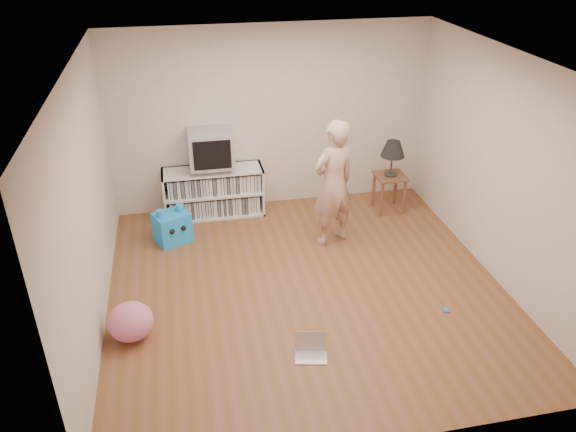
% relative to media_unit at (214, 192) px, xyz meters
% --- Properties ---
extents(ground, '(4.50, 4.50, 0.00)m').
position_rel_media_unit_xyz_m(ground, '(0.88, -2.04, -0.35)').
color(ground, brown).
rests_on(ground, ground).
extents(walls, '(4.52, 4.52, 2.60)m').
position_rel_media_unit_xyz_m(walls, '(0.88, -2.04, 0.95)').
color(walls, silver).
rests_on(walls, ground).
extents(ceiling, '(4.50, 4.50, 0.01)m').
position_rel_media_unit_xyz_m(ceiling, '(0.88, -2.04, 2.25)').
color(ceiling, white).
rests_on(ceiling, walls).
extents(media_unit, '(1.40, 0.45, 0.70)m').
position_rel_media_unit_xyz_m(media_unit, '(0.00, 0.00, 0.00)').
color(media_unit, white).
rests_on(media_unit, ground).
extents(dvd_deck, '(0.45, 0.35, 0.07)m').
position_rel_media_unit_xyz_m(dvd_deck, '(0.00, -0.02, 0.39)').
color(dvd_deck, gray).
rests_on(dvd_deck, media_unit).
extents(crt_tv, '(0.60, 0.53, 0.50)m').
position_rel_media_unit_xyz_m(crt_tv, '(0.00, -0.02, 0.67)').
color(crt_tv, '#A2A2A7').
rests_on(crt_tv, dvd_deck).
extents(side_table, '(0.42, 0.42, 0.55)m').
position_rel_media_unit_xyz_m(side_table, '(2.49, -0.39, 0.07)').
color(side_table, brown).
rests_on(side_table, ground).
extents(table_lamp, '(0.34, 0.34, 0.52)m').
position_rel_media_unit_xyz_m(table_lamp, '(2.49, -0.39, 0.59)').
color(table_lamp, '#333333').
rests_on(table_lamp, side_table).
extents(person, '(0.72, 0.60, 1.68)m').
position_rel_media_unit_xyz_m(person, '(1.44, -1.08, 0.49)').
color(person, '#CDA18C').
rests_on(person, ground).
extents(laptop, '(0.36, 0.31, 0.21)m').
position_rel_media_unit_xyz_m(laptop, '(0.67, -3.14, -0.29)').
color(laptop, silver).
rests_on(laptop, ground).
extents(playing_cards, '(0.09, 0.10, 0.02)m').
position_rel_media_unit_xyz_m(playing_cards, '(2.29, -2.77, -0.34)').
color(playing_cards, '#4967C3').
rests_on(playing_cards, ground).
extents(plush_blue, '(0.53, 0.49, 0.50)m').
position_rel_media_unit_xyz_m(plush_blue, '(-0.61, -0.67, -0.14)').
color(plush_blue, '#1B95FF').
rests_on(plush_blue, ground).
extents(plush_pink, '(0.47, 0.47, 0.39)m').
position_rel_media_unit_xyz_m(plush_pink, '(-1.07, -2.53, -0.15)').
color(plush_pink, pink).
rests_on(plush_pink, ground).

